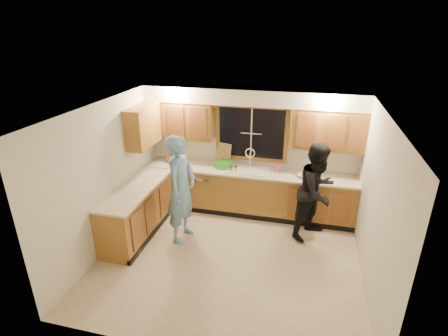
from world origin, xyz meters
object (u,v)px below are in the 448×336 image
object	(u,v)px
stove	(122,227)
knife_block	(169,158)
dish_crate	(224,165)
soap_bottle	(277,166)
sink	(248,173)
bowl	(303,176)
man	(181,189)
woman	(317,191)
dishwasher	(207,189)

from	to	relation	value
stove	knife_block	distance (m)	1.95
dish_crate	soap_bottle	size ratio (longest dim) A/B	1.38
stove	soap_bottle	distance (m)	3.10
sink	bowl	world-z (taller)	sink
stove	man	bearing A→B (deg)	35.44
man	sink	bearing A→B (deg)	-31.26
soap_bottle	woman	bearing A→B (deg)	-40.56
woman	knife_block	world-z (taller)	woman
stove	knife_block	xyz separation A→B (m)	(0.12, 1.86, 0.57)
dish_crate	dishwasher	bearing A→B (deg)	-175.03
stove	man	world-z (taller)	man
sink	dish_crate	size ratio (longest dim) A/B	3.02
man	knife_block	world-z (taller)	man
knife_block	dish_crate	distance (m)	1.19
woman	soap_bottle	bearing A→B (deg)	84.36
bowl	knife_block	bearing A→B (deg)	178.15
knife_block	bowl	xyz separation A→B (m)	(2.74, -0.09, -0.08)
dishwasher	soap_bottle	distance (m)	1.54
sink	woman	xyz separation A→B (m)	(1.33, -0.56, 0.02)
sink	stove	distance (m)	2.60
sink	man	world-z (taller)	man
bowl	woman	bearing A→B (deg)	-62.33
knife_block	sink	bearing A→B (deg)	-30.06
sink	woman	distance (m)	1.45
man	soap_bottle	bearing A→B (deg)	-42.30
dishwasher	soap_bottle	size ratio (longest dim) A/B	3.99
dish_crate	man	bearing A→B (deg)	-110.20
man	woman	distance (m)	2.37
man	woman	bearing A→B (deg)	-67.39
knife_block	dish_crate	xyz separation A→B (m)	(1.19, -0.02, -0.04)
bowl	man	bearing A→B (deg)	-149.96
dishwasher	dish_crate	xyz separation A→B (m)	(0.36, 0.03, 0.58)
man	soap_bottle	world-z (taller)	man
woman	soap_bottle	distance (m)	1.02
stove	dish_crate	distance (m)	2.32
stove	bowl	bearing A→B (deg)	31.72
soap_bottle	bowl	distance (m)	0.53
sink	man	distance (m)	1.54
dish_crate	woman	bearing A→B (deg)	-17.53
dishwasher	bowl	size ratio (longest dim) A/B	3.76
sink	stove	size ratio (longest dim) A/B	0.96
stove	soap_bottle	bearing A→B (deg)	39.18
stove	woman	world-z (taller)	woman
soap_bottle	bowl	bearing A→B (deg)	-16.82
stove	man	size ratio (longest dim) A/B	0.46
man	woman	world-z (taller)	man
man	bowl	size ratio (longest dim) A/B	8.90
sink	woman	size ratio (longest dim) A/B	0.48
woman	bowl	size ratio (longest dim) A/B	8.14
dishwasher	man	distance (m)	1.33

